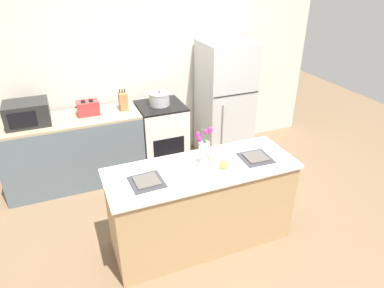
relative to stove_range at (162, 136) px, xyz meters
name	(u,v)px	position (x,y,z in m)	size (l,w,h in m)	color
ground_plane	(201,239)	(-0.10, -1.60, -0.45)	(10.00, 10.00, 0.00)	brown
back_wall	(143,65)	(-0.10, 0.40, 0.90)	(5.20, 0.08, 2.70)	silver
kitchen_island	(201,205)	(-0.10, -1.60, -0.01)	(1.80, 0.66, 0.89)	tan
back_counter	(75,151)	(-1.16, 0.00, 0.00)	(1.68, 0.60, 0.91)	slate
stove_range	(162,136)	(0.00, 0.00, 0.00)	(0.60, 0.61, 0.91)	silver
refrigerator	(225,101)	(0.95, 0.00, 0.38)	(0.68, 0.67, 1.66)	#B7BABC
flower_vase	(204,152)	(-0.09, -1.60, 0.59)	(0.15, 0.14, 0.43)	silver
pear_figurine	(224,164)	(0.07, -1.69, 0.49)	(0.08, 0.08, 0.13)	#9EBC47
plate_setting_left	(147,182)	(-0.64, -1.65, 0.45)	(0.30, 0.30, 0.02)	#333338
plate_setting_right	(256,158)	(0.44, -1.65, 0.45)	(0.30, 0.30, 0.02)	#333338
toaster	(88,108)	(-0.92, 0.03, 0.54)	(0.28, 0.18, 0.17)	red
cooking_pot	(159,99)	(-0.01, 0.01, 0.54)	(0.27, 0.27, 0.19)	#B2B5B7
microwave	(27,113)	(-1.59, 0.00, 0.59)	(0.48, 0.37, 0.27)	black
knife_block	(123,101)	(-0.48, 0.03, 0.56)	(0.10, 0.14, 0.27)	#A37547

